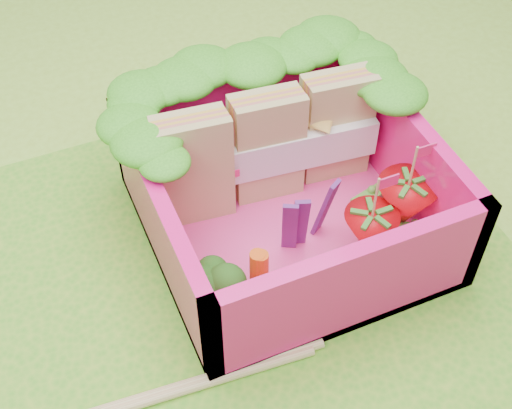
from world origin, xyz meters
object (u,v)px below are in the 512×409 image
object	(u,v)px
bento_box	(288,191)
strawberry_left	(369,233)
sandwich_stack	(268,147)
broccoli	(208,284)
strawberry_right	(404,205)

from	to	relation	value
bento_box	strawberry_left	world-z (taller)	bento_box
bento_box	sandwich_stack	world-z (taller)	sandwich_stack
broccoli	strawberry_left	bearing A→B (deg)	0.45
sandwich_stack	strawberry_left	world-z (taller)	sandwich_stack
strawberry_left	strawberry_right	world-z (taller)	strawberry_right
bento_box	broccoli	size ratio (longest dim) A/B	4.15
sandwich_stack	strawberry_right	xyz separation A→B (m)	(0.49, -0.48, -0.15)
bento_box	strawberry_right	bearing A→B (deg)	-25.49
bento_box	broccoli	bearing A→B (deg)	-148.44
broccoli	strawberry_right	world-z (taller)	strawberry_right
sandwich_stack	strawberry_left	xyz separation A→B (m)	(0.27, -0.56, -0.16)
bento_box	strawberry_right	world-z (taller)	strawberry_right
broccoli	sandwich_stack	bearing A→B (deg)	46.96
sandwich_stack	broccoli	world-z (taller)	sandwich_stack
broccoli	strawberry_right	size ratio (longest dim) A/B	0.59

